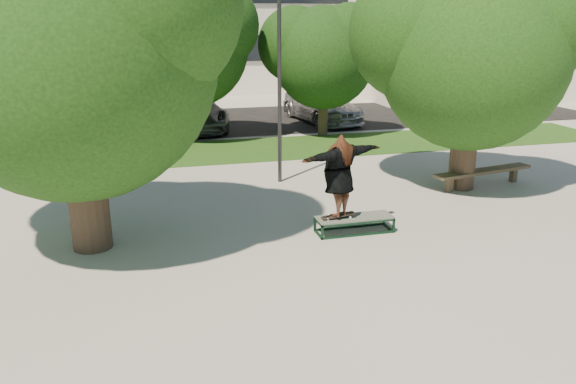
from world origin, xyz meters
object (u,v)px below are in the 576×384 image
object	(u,v)px
tree_left	(66,38)
tree_right	(469,45)
car_silver_b	(321,105)
grind_box	(354,224)
car_silver_a	(118,114)
car_dark	(180,104)
bench	(483,172)
car_grey	(191,111)
lamppost	(279,77)

from	to	relation	value
tree_left	tree_right	distance (m)	10.41
tree_right	car_silver_b	size ratio (longest dim) A/B	1.18
tree_right	grind_box	xyz separation A→B (m)	(-4.26, -2.66, -3.90)
grind_box	car_silver_a	xyz separation A→B (m)	(-5.63, 14.36, 0.57)
car_dark	car_silver_b	distance (m)	6.84
bench	car_grey	world-z (taller)	car_grey
tree_left	car_silver_a	world-z (taller)	tree_left
car_dark	car_grey	bearing A→B (deg)	-86.95
tree_left	grind_box	bearing A→B (deg)	-6.47
tree_right	bench	distance (m)	3.75
grind_box	car_dark	xyz separation A→B (m)	(-2.79, 16.08, 0.64)
tree_left	tree_right	world-z (taller)	tree_left
car_silver_a	car_grey	world-z (taller)	car_grey
tree_right	lamppost	world-z (taller)	tree_right
tree_right	car_dark	world-z (taller)	tree_right
tree_left	bench	size ratio (longest dim) A/B	2.09
lamppost	car_silver_b	xyz separation A→B (m)	(4.50, 9.82, -2.35)
lamppost	grind_box	distance (m)	5.49
grind_box	car_grey	xyz separation A→B (m)	(-2.48, 13.89, 0.63)
bench	car_dark	world-z (taller)	car_dark
car_dark	car_grey	size ratio (longest dim) A/B	0.85
bench	car_silver_b	size ratio (longest dim) A/B	0.61
car_grey	tree_right	bearing A→B (deg)	-61.09
bench	car_silver_a	distance (m)	15.94
tree_right	bench	size ratio (longest dim) A/B	1.92
tree_left	car_silver_b	size ratio (longest dim) A/B	1.29
tree_left	lamppost	distance (m)	6.70
tree_left	car_dark	bearing A→B (deg)	78.40
grind_box	car_silver_b	size ratio (longest dim) A/B	0.33
tree_right	tree_left	bearing A→B (deg)	-168.97
tree_left	car_grey	world-z (taller)	tree_left
grind_box	car_silver_b	xyz separation A→B (m)	(3.84, 14.40, 0.61)
bench	tree_left	bearing A→B (deg)	179.33
lamppost	bench	xyz separation A→B (m)	(5.70, -2.05, -2.72)
tree_left	car_silver_b	xyz separation A→B (m)	(9.79, 13.72, -3.62)
tree_left	car_grey	xyz separation A→B (m)	(3.47, 13.22, -3.60)
car_dark	car_grey	xyz separation A→B (m)	(0.31, -2.19, -0.01)
bench	car_grey	size ratio (longest dim) A/B	0.58
bench	car_silver_b	xyz separation A→B (m)	(-1.20, 11.87, 0.37)
grind_box	car_silver_b	bearing A→B (deg)	75.07
tree_right	car_dark	xyz separation A→B (m)	(-7.05, 13.42, -3.27)
grind_box	lamppost	bearing A→B (deg)	98.17
lamppost	car_dark	xyz separation A→B (m)	(-2.13, 11.50, -2.33)
lamppost	car_grey	bearing A→B (deg)	101.08
grind_box	car_grey	bearing A→B (deg)	100.13
bench	car_dark	distance (m)	15.65
grind_box	car_silver_a	size ratio (longest dim) A/B	0.40
tree_right	bench	xyz separation A→B (m)	(0.78, -0.13, -3.66)
car_silver_a	car_grey	bearing A→B (deg)	-12.90
car_dark	car_silver_b	size ratio (longest dim) A/B	0.91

